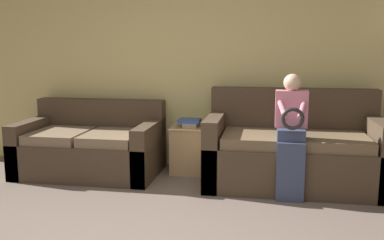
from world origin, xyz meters
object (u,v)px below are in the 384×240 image
(child_left_seated, at_px, (291,131))
(book_stack, at_px, (190,122))
(couch_side, at_px, (92,148))
(couch_main, at_px, (293,152))
(side_shelf, at_px, (191,148))

(child_left_seated, xyz_separation_m, book_stack, (-1.11, 0.70, -0.07))
(couch_side, bearing_deg, couch_main, -1.12)
(couch_side, bearing_deg, book_stack, 12.15)
(side_shelf, distance_m, book_stack, 0.31)
(couch_main, relative_size, child_left_seated, 1.51)
(couch_side, distance_m, side_shelf, 1.16)
(couch_side, relative_size, side_shelf, 2.90)
(child_left_seated, distance_m, book_stack, 1.31)
(couch_side, relative_size, book_stack, 5.64)
(child_left_seated, height_order, book_stack, child_left_seated)
(couch_side, xyz_separation_m, side_shelf, (1.13, 0.24, -0.02))
(couch_main, relative_size, couch_side, 1.15)
(side_shelf, height_order, book_stack, book_stack)
(couch_main, xyz_separation_m, child_left_seated, (-0.05, -0.41, 0.31))
(couch_main, xyz_separation_m, book_stack, (-1.16, 0.29, 0.24))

